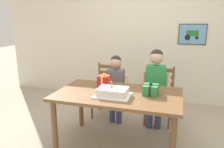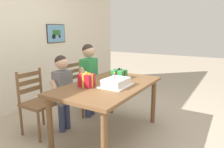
% 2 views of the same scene
% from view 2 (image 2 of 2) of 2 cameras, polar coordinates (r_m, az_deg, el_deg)
% --- Properties ---
extents(ground_plane, '(20.00, 20.00, 0.00)m').
position_cam_2_polar(ground_plane, '(3.06, -0.84, -16.54)').
color(ground_plane, tan).
extents(back_wall, '(6.40, 0.11, 2.60)m').
position_cam_2_polar(back_wall, '(4.09, -25.30, 8.63)').
color(back_wall, silver).
rests_on(back_wall, ground).
extents(dining_table, '(1.59, 0.94, 0.75)m').
position_cam_2_polar(dining_table, '(2.81, -0.88, -4.64)').
color(dining_table, brown).
rests_on(dining_table, ground).
extents(birthday_cake, '(0.44, 0.34, 0.19)m').
position_cam_2_polar(birthday_cake, '(2.68, 1.09, -2.38)').
color(birthday_cake, white).
rests_on(birthday_cake, dining_table).
extents(gift_box_red_large, '(0.19, 0.20, 0.16)m').
position_cam_2_polar(gift_box_red_large, '(3.14, 1.98, 0.06)').
color(gift_box_red_large, '#2D8E42').
rests_on(gift_box_red_large, dining_table).
extents(gift_box_beside_cake, '(0.15, 0.19, 0.20)m').
position_cam_2_polar(gift_box_beside_cake, '(2.66, -7.12, -1.75)').
color(gift_box_beside_cake, red).
rests_on(gift_box_beside_cake, dining_table).
extents(chair_left, '(0.42, 0.42, 0.92)m').
position_cam_2_polar(chair_left, '(3.12, -20.00, -7.32)').
color(chair_left, brown).
rests_on(chair_left, ground).
extents(chair_right, '(0.44, 0.44, 0.92)m').
position_cam_2_polar(chair_right, '(3.74, -9.04, -3.57)').
color(chair_right, brown).
rests_on(chair_right, ground).
extents(child_older, '(0.47, 0.27, 1.25)m').
position_cam_2_polar(child_older, '(3.46, -6.40, 0.24)').
color(child_older, '#38426B').
rests_on(child_older, ground).
extents(child_younger, '(0.41, 0.24, 1.13)m').
position_cam_2_polar(child_younger, '(3.02, -13.56, -3.24)').
color(child_younger, '#38426B').
rests_on(child_younger, ground).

